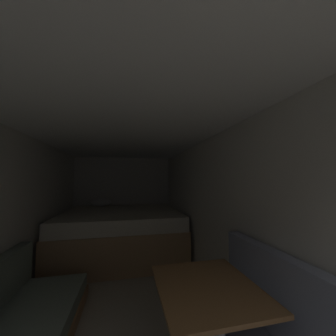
# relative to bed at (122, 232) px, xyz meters

# --- Properties ---
(ground_plane) EXTENTS (6.81, 6.81, 0.00)m
(ground_plane) POSITION_rel_bed_xyz_m (0.00, -1.43, -0.41)
(ground_plane) COLOR #B2A893
(wall_back) EXTENTS (2.37, 0.05, 1.97)m
(wall_back) POSITION_rel_bed_xyz_m (0.00, 1.00, 0.57)
(wall_back) COLOR silver
(wall_back) RESTS_ON ground
(wall_left) EXTENTS (0.05, 4.81, 1.97)m
(wall_left) POSITION_rel_bed_xyz_m (-1.16, -1.43, 0.57)
(wall_left) COLOR silver
(wall_left) RESTS_ON ground
(wall_right) EXTENTS (0.05, 4.81, 1.97)m
(wall_right) POSITION_rel_bed_xyz_m (1.16, -1.43, 0.57)
(wall_right) COLOR silver
(wall_right) RESTS_ON ground
(ceiling_slab) EXTENTS (2.37, 4.81, 0.05)m
(ceiling_slab) POSITION_rel_bed_xyz_m (0.00, -1.43, 1.58)
(ceiling_slab) COLOR white
(ceiling_slab) RESTS_ON wall_left
(bed) EXTENTS (2.15, 1.86, 1.00)m
(bed) POSITION_rel_bed_xyz_m (0.00, 0.00, 0.00)
(bed) COLOR tan
(bed) RESTS_ON ground
(dinette_table) EXTENTS (0.63, 0.69, 0.74)m
(dinette_table) POSITION_rel_bed_xyz_m (0.60, -2.60, 0.22)
(dinette_table) COLOR olive
(dinette_table) RESTS_ON ground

